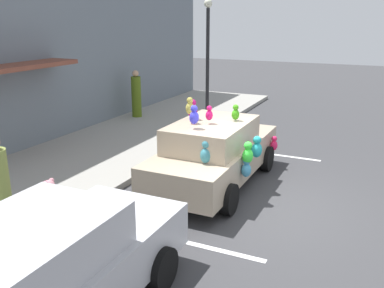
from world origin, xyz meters
The scene contains 9 objects.
ground_plane centered at (0.00, 0.00, 0.00)m, with size 60.00×60.00×0.00m, color #38383A.
sidewalk centered at (0.00, 5.00, 0.07)m, with size 24.00×4.00×0.15m, color gray.
parking_stripe_front centered at (3.58, 1.00, 0.00)m, with size 0.12×3.60×0.01m, color silver.
parking_stripe_rear centered at (-1.92, 1.00, 0.00)m, with size 0.12×3.60×0.01m, color silver.
plush_covered_car centered at (0.76, 1.21, 0.80)m, with size 4.46×2.06×2.12m.
parked_sedan_behind centered at (-4.71, 1.27, 0.79)m, with size 4.57×1.97×1.54m.
teddy_bear_on_sidewalk centered at (-2.18, 3.44, 0.45)m, with size 0.34×0.28×0.65m.
street_lamp_post centered at (5.68, 3.50, 2.70)m, with size 0.28×0.28×4.21m.
pedestrian_near_shopfront centered at (5.51, 6.33, 0.96)m, with size 0.36×0.36×1.75m.
Camera 1 is at (-7.82, -2.24, 3.77)m, focal length 39.44 mm.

